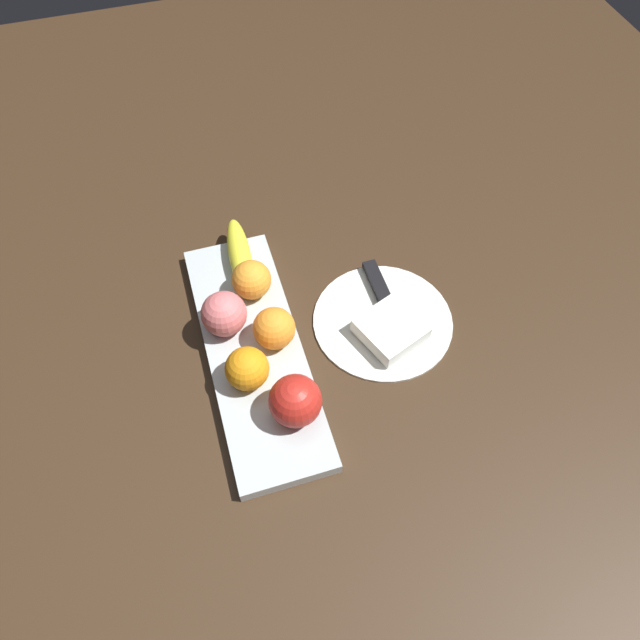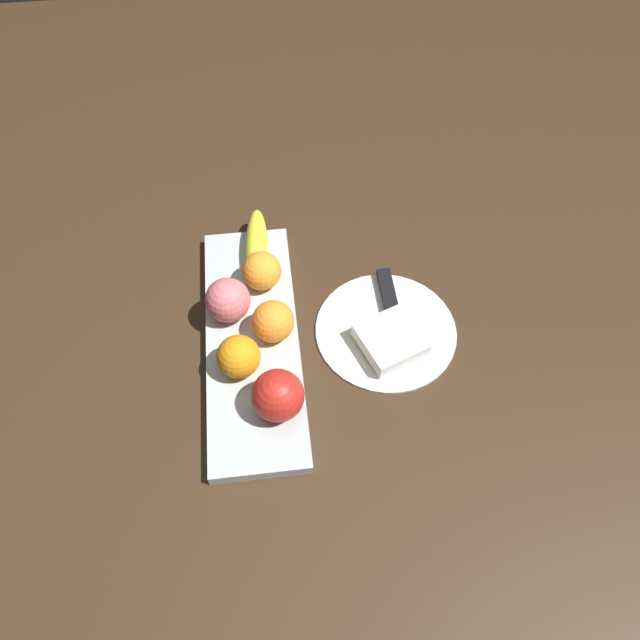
{
  "view_description": "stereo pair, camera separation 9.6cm",
  "coord_description": "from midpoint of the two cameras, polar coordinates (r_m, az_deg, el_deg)",
  "views": [
    {
      "loc": [
        0.48,
        -0.02,
        0.85
      ],
      "look_at": [
        -0.03,
        0.14,
        0.05
      ],
      "focal_mm": 33.34,
      "sensor_mm": 36.0,
      "label": 1
    },
    {
      "loc": [
        0.5,
        0.08,
        0.85
      ],
      "look_at": [
        -0.03,
        0.14,
        0.05
      ],
      "focal_mm": 33.34,
      "sensor_mm": 36.0,
      "label": 2
    }
  ],
  "objects": [
    {
      "name": "knife",
      "position": [
        1.05,
        3.16,
        2.85
      ],
      "size": [
        0.18,
        0.02,
        0.01
      ],
      "rotation": [
        0.0,
        0.0,
        0.0
      ],
      "color": "silver",
      "rests_on": "dinner_plate"
    },
    {
      "name": "apple",
      "position": [
        0.88,
        -5.54,
        -7.99
      ],
      "size": [
        0.08,
        0.08,
        0.08
      ],
      "primitive_type": "sphere",
      "color": "red",
      "rests_on": "fruit_tray"
    },
    {
      "name": "orange_near_apple",
      "position": [
        0.92,
        -9.99,
        -4.86
      ],
      "size": [
        0.07,
        0.07,
        0.07
      ],
      "primitive_type": "sphere",
      "color": "orange",
      "rests_on": "fruit_tray"
    },
    {
      "name": "ground_plane",
      "position": [
        0.98,
        -10.2,
        -5.49
      ],
      "size": [
        2.4,
        2.4,
        0.0
      ],
      "primitive_type": "plane",
      "color": "#372516"
    },
    {
      "name": "orange_center",
      "position": [
        1.02,
        -9.3,
        3.65
      ],
      "size": [
        0.07,
        0.07,
        0.07
      ],
      "primitive_type": "sphere",
      "color": "orange",
      "rests_on": "fruit_tray"
    },
    {
      "name": "dinner_plate",
      "position": [
        1.02,
        3.39,
        -0.2
      ],
      "size": [
        0.24,
        0.24,
        0.01
      ],
      "primitive_type": "cylinder",
      "color": "white",
      "rests_on": "ground_plane"
    },
    {
      "name": "fruit_tray",
      "position": [
        0.99,
        -9.08,
        -3.14
      ],
      "size": [
        0.47,
        0.15,
        0.02
      ],
      "primitive_type": "cube",
      "color": "#B2BCBD",
      "rests_on": "ground_plane"
    },
    {
      "name": "orange_near_banana",
      "position": [
        0.95,
        -7.31,
        -1.01
      ],
      "size": [
        0.07,
        0.07,
        0.07
      ],
      "primitive_type": "sphere",
      "color": "orange",
      "rests_on": "fruit_tray"
    },
    {
      "name": "banana",
      "position": [
        1.07,
        -10.27,
        5.94
      ],
      "size": [
        0.18,
        0.05,
        0.04
      ],
      "primitive_type": "ellipsoid",
      "rotation": [
        0.0,
        0.0,
        3.07
      ],
      "color": "yellow",
      "rests_on": "fruit_tray"
    },
    {
      "name": "peach",
      "position": [
        0.98,
        -11.99,
        0.38
      ],
      "size": [
        0.07,
        0.07,
        0.07
      ],
      "primitive_type": "sphere",
      "color": "#DB6C6D",
      "rests_on": "fruit_tray"
    },
    {
      "name": "folded_napkin",
      "position": [
        0.99,
        4.0,
        -0.96
      ],
      "size": [
        0.12,
        0.12,
        0.03
      ],
      "primitive_type": "cube",
      "rotation": [
        0.0,
        0.0,
        0.37
      ],
      "color": "white",
      "rests_on": "dinner_plate"
    }
  ]
}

